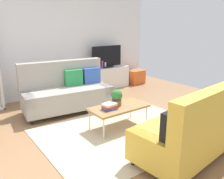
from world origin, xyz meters
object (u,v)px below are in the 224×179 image
(coffee_table, at_px, (119,108))
(bottle_1, at_px, (102,64))
(vase_1, at_px, (94,65))
(tv_console, at_px, (107,78))
(vase_0, at_px, (89,67))
(couch_beige, at_px, (67,91))
(bottle_2, at_px, (105,65))
(bottle_0, at_px, (100,65))
(table_book_0, at_px, (110,108))
(potted_plant, at_px, (117,97))
(storage_trunk, at_px, (136,77))
(tv, at_px, (107,57))
(couch_green, at_px, (195,128))

(coffee_table, height_order, bottle_1, bottle_1)
(coffee_table, relative_size, vase_1, 5.88)
(tv_console, relative_size, vase_0, 9.69)
(couch_beige, relative_size, bottle_2, 12.07)
(bottle_2, bearing_deg, tv_console, 27.72)
(bottle_0, bearing_deg, table_book_0, -119.74)
(potted_plant, distance_m, bottle_0, 2.60)
(couch_beige, bearing_deg, coffee_table, 111.27)
(bottle_0, distance_m, bottle_2, 0.20)
(potted_plant, xyz_separation_m, bottle_2, (1.35, 2.33, 0.14))
(vase_1, relative_size, bottle_2, 1.14)
(tv_console, relative_size, storage_trunk, 2.69)
(vase_1, bearing_deg, bottle_0, -32.31)
(tv, bearing_deg, couch_green, -106.49)
(tv_console, bearing_deg, bottle_2, -152.28)
(bottle_1, bearing_deg, storage_trunk, -2.68)
(coffee_table, bearing_deg, couch_beige, 104.79)
(couch_beige, distance_m, vase_0, 1.64)
(storage_trunk, distance_m, bottle_0, 1.48)
(couch_green, distance_m, tv, 4.03)
(storage_trunk, bearing_deg, potted_plant, -138.11)
(couch_green, height_order, vase_0, couch_green)
(tv_console, distance_m, storage_trunk, 1.11)
(bottle_0, bearing_deg, couch_beige, -147.44)
(coffee_table, distance_m, bottle_2, 2.77)
(coffee_table, xyz_separation_m, tv_console, (1.43, 2.43, -0.07))
(tv_console, xyz_separation_m, vase_0, (-0.58, 0.05, 0.39))
(storage_trunk, height_order, bottle_0, bottle_0)
(vase_1, distance_m, bottle_0, 0.17)
(storage_trunk, bearing_deg, tv_console, 174.81)
(storage_trunk, xyz_separation_m, vase_0, (-1.68, 0.15, 0.49))
(tv, bearing_deg, vase_1, 170.48)
(potted_plant, bearing_deg, storage_trunk, 41.89)
(table_book_0, bearing_deg, bottle_0, 60.26)
(vase_1, bearing_deg, tv, -9.52)
(vase_1, distance_m, bottle_1, 0.25)
(coffee_table, bearing_deg, potted_plant, 88.81)
(bottle_0, height_order, bottle_2, bottle_0)
(storage_trunk, bearing_deg, tv, 175.84)
(potted_plant, xyz_separation_m, table_book_0, (-0.23, -0.09, -0.14))
(tv_console, height_order, bottle_1, bottle_1)
(tv_console, bearing_deg, coffee_table, -120.40)
(vase_0, distance_m, bottle_2, 0.51)
(couch_beige, relative_size, tv_console, 1.42)
(couch_beige, xyz_separation_m, storage_trunk, (2.90, 0.92, -0.23))
(coffee_table, distance_m, bottle_1, 2.72)
(couch_beige, height_order, table_book_0, couch_beige)
(potted_plant, relative_size, bottle_1, 1.40)
(coffee_table, height_order, potted_plant, potted_plant)
(coffee_table, bearing_deg, tv, 59.40)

